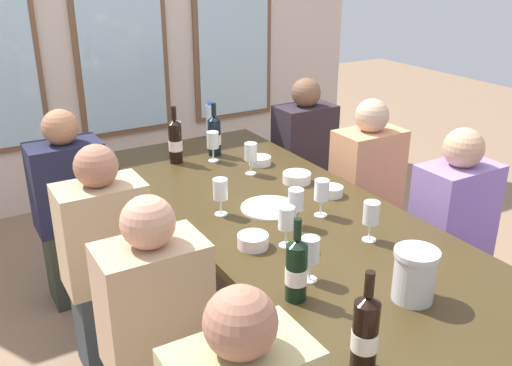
{
  "coord_description": "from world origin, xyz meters",
  "views": [
    {
      "loc": [
        -1.33,
        -1.98,
        1.87
      ],
      "look_at": [
        0.0,
        0.29,
        0.79
      ],
      "focal_mm": 40.13,
      "sensor_mm": 36.0,
      "label": 1
    }
  ],
  "objects_px": {
    "tasting_bowl_3": "(332,191)",
    "wine_glass_6": "(213,141)",
    "tasting_bowl_2": "(253,241)",
    "tasting_bowl_0": "(297,178)",
    "water_bottle": "(211,122)",
    "wine_bottle_0": "(175,141)",
    "wine_bottle_2": "(296,269)",
    "wine_glass_2": "(371,215)",
    "wine_glass_3": "(310,251)",
    "seated_person_2": "(107,266)",
    "metal_pitcher": "(415,275)",
    "seated_person_5": "(450,242)",
    "dining_table": "(287,226)",
    "wine_bottle_1": "(214,135)",
    "wine_glass_1": "(286,219)",
    "wine_bottle_3": "(365,333)",
    "seated_person_4": "(157,341)",
    "seated_person_3": "(365,197)",
    "wine_glass_4": "(322,192)",
    "wine_glass_7": "(296,202)",
    "wine_glass_5": "(251,153)",
    "seated_person_6": "(72,213)",
    "white_plate_0": "(270,208)",
    "tasting_bowl_1": "(260,161)",
    "wine_glass_8": "(220,191)",
    "seated_person_7": "(304,164)",
    "wine_glass_0": "(176,131)"
  },
  "relations": [
    {
      "from": "tasting_bowl_3",
      "to": "wine_glass_6",
      "type": "height_order",
      "value": "wine_glass_6"
    },
    {
      "from": "tasting_bowl_2",
      "to": "tasting_bowl_0",
      "type": "bearing_deg",
      "value": 41.88
    },
    {
      "from": "water_bottle",
      "to": "wine_glass_6",
      "type": "distance_m",
      "value": 0.42
    },
    {
      "from": "wine_bottle_0",
      "to": "wine_bottle_2",
      "type": "distance_m",
      "value": 1.5
    },
    {
      "from": "tasting_bowl_0",
      "to": "wine_glass_2",
      "type": "relative_size",
      "value": 0.85
    },
    {
      "from": "wine_glass_3",
      "to": "seated_person_2",
      "type": "bearing_deg",
      "value": 122.05
    },
    {
      "from": "metal_pitcher",
      "to": "seated_person_2",
      "type": "relative_size",
      "value": 0.17
    },
    {
      "from": "seated_person_5",
      "to": "dining_table",
      "type": "bearing_deg",
      "value": 158.49
    },
    {
      "from": "wine_bottle_1",
      "to": "wine_glass_1",
      "type": "distance_m",
      "value": 1.18
    },
    {
      "from": "wine_bottle_2",
      "to": "tasting_bowl_0",
      "type": "bearing_deg",
      "value": 55.71
    },
    {
      "from": "tasting_bowl_3",
      "to": "wine_glass_1",
      "type": "xyz_separation_m",
      "value": [
        -0.48,
        -0.32,
        0.1
      ]
    },
    {
      "from": "wine_bottle_3",
      "to": "wine_glass_6",
      "type": "bearing_deg",
      "value": 77.2
    },
    {
      "from": "wine_bottle_2",
      "to": "seated_person_5",
      "type": "xyz_separation_m",
      "value": [
        1.12,
        0.29,
        -0.33
      ]
    },
    {
      "from": "wine_bottle_3",
      "to": "wine_glass_6",
      "type": "distance_m",
      "value": 1.84
    },
    {
      "from": "seated_person_4",
      "to": "wine_glass_2",
      "type": "bearing_deg",
      "value": -5.37
    },
    {
      "from": "wine_glass_2",
      "to": "seated_person_3",
      "type": "height_order",
      "value": "seated_person_3"
    },
    {
      "from": "wine_glass_2",
      "to": "wine_glass_4",
      "type": "relative_size",
      "value": 1.0
    },
    {
      "from": "wine_bottle_3",
      "to": "tasting_bowl_3",
      "type": "relative_size",
      "value": 2.9
    },
    {
      "from": "wine_bottle_2",
      "to": "wine_glass_7",
      "type": "distance_m",
      "value": 0.57
    },
    {
      "from": "tasting_bowl_3",
      "to": "wine_glass_4",
      "type": "bearing_deg",
      "value": -139.3
    },
    {
      "from": "tasting_bowl_2",
      "to": "wine_glass_5",
      "type": "distance_m",
      "value": 0.83
    },
    {
      "from": "metal_pitcher",
      "to": "wine_glass_4",
      "type": "height_order",
      "value": "metal_pitcher"
    },
    {
      "from": "metal_pitcher",
      "to": "wine_bottle_3",
      "type": "distance_m",
      "value": 0.43
    },
    {
      "from": "tasting_bowl_2",
      "to": "seated_person_6",
      "type": "height_order",
      "value": "seated_person_6"
    },
    {
      "from": "white_plate_0",
      "to": "wine_bottle_0",
      "type": "xyz_separation_m",
      "value": [
        -0.13,
        0.81,
        0.12
      ]
    },
    {
      "from": "tasting_bowl_1",
      "to": "wine_glass_8",
      "type": "bearing_deg",
      "value": -135.91
    },
    {
      "from": "wine_bottle_3",
      "to": "tasting_bowl_3",
      "type": "xyz_separation_m",
      "value": [
        0.69,
        1.05,
        -0.1
      ]
    },
    {
      "from": "dining_table",
      "to": "wine_bottle_3",
      "type": "distance_m",
      "value": 1.08
    },
    {
      "from": "wine_bottle_2",
      "to": "seated_person_6",
      "type": "xyz_separation_m",
      "value": [
        -0.41,
        1.57,
        -0.33
      ]
    },
    {
      "from": "wine_bottle_3",
      "to": "seated_person_7",
      "type": "bearing_deg",
      "value": 59.39
    },
    {
      "from": "water_bottle",
      "to": "wine_glass_2",
      "type": "distance_m",
      "value": 1.58
    },
    {
      "from": "tasting_bowl_0",
      "to": "white_plate_0",
      "type": "bearing_deg",
      "value": -144.43
    },
    {
      "from": "wine_glass_1",
      "to": "wine_glass_7",
      "type": "xyz_separation_m",
      "value": [
        0.13,
        0.13,
        -0.0
      ]
    },
    {
      "from": "tasting_bowl_2",
      "to": "wine_glass_3",
      "type": "relative_size",
      "value": 0.74
    },
    {
      "from": "tasting_bowl_2",
      "to": "wine_glass_6",
      "type": "bearing_deg",
      "value": 72.51
    },
    {
      "from": "white_plate_0",
      "to": "wine_glass_0",
      "type": "relative_size",
      "value": 1.58
    },
    {
      "from": "wine_glass_6",
      "to": "seated_person_5",
      "type": "height_order",
      "value": "seated_person_5"
    },
    {
      "from": "wine_bottle_2",
      "to": "wine_bottle_0",
      "type": "bearing_deg",
      "value": 83.02
    },
    {
      "from": "wine_glass_2",
      "to": "seated_person_4",
      "type": "xyz_separation_m",
      "value": [
        -0.92,
        0.09,
        -0.33
      ]
    },
    {
      "from": "wine_glass_8",
      "to": "white_plate_0",
      "type": "bearing_deg",
      "value": -15.02
    },
    {
      "from": "seated_person_6",
      "to": "wine_bottle_3",
      "type": "bearing_deg",
      "value": -79.07
    },
    {
      "from": "white_plate_0",
      "to": "water_bottle",
      "type": "xyz_separation_m",
      "value": [
        0.24,
        1.1,
        0.11
      ]
    },
    {
      "from": "white_plate_0",
      "to": "tasting_bowl_2",
      "type": "height_order",
      "value": "tasting_bowl_2"
    },
    {
      "from": "wine_glass_2",
      "to": "seated_person_7",
      "type": "relative_size",
      "value": 0.16
    },
    {
      "from": "seated_person_3",
      "to": "seated_person_5",
      "type": "relative_size",
      "value": 1.0
    },
    {
      "from": "wine_glass_2",
      "to": "wine_glass_7",
      "type": "height_order",
      "value": "same"
    },
    {
      "from": "water_bottle",
      "to": "seated_person_2",
      "type": "relative_size",
      "value": 0.22
    },
    {
      "from": "dining_table",
      "to": "tasting_bowl_1",
      "type": "distance_m",
      "value": 0.67
    },
    {
      "from": "tasting_bowl_0",
      "to": "wine_glass_2",
      "type": "bearing_deg",
      "value": -98.16
    },
    {
      "from": "wine_glass_1",
      "to": "tasting_bowl_2",
      "type": "bearing_deg",
      "value": 154.04
    }
  ]
}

